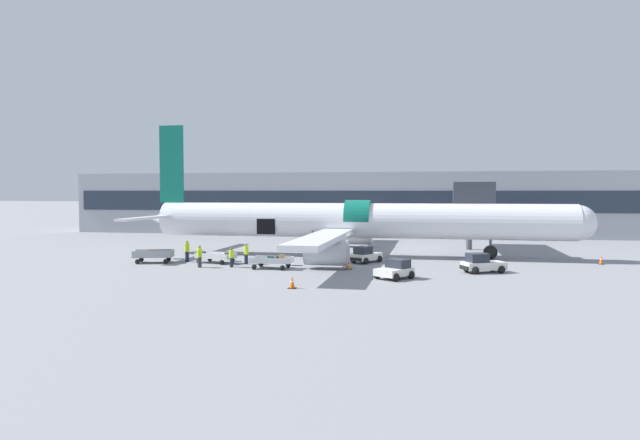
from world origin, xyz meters
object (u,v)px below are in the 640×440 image
baggage_tug_rear (482,264)px  baggage_cart_loading (216,258)px  baggage_cart_queued (273,262)px  ground_crew_driver (231,257)px  ground_crew_loader_b (200,256)px  ground_crew_loader_a (246,253)px  ground_crew_supervisor (187,251)px  airplane (352,222)px  baggage_tug_lead (395,270)px  baggage_tug_mid (366,256)px  baggage_cart_empty (154,256)px

baggage_tug_rear → baggage_cart_loading: bearing=176.0°
baggage_cart_queued → ground_crew_driver: bearing=177.6°
baggage_cart_loading → ground_crew_loader_b: ground_crew_loader_b is taller
ground_crew_loader_a → ground_crew_supervisor: 5.39m
baggage_cart_loading → baggage_tug_rear: bearing=-4.0°
ground_crew_loader_a → ground_crew_driver: (-0.53, -1.98, -0.08)m
airplane → ground_crew_driver: bearing=-131.6°
baggage_tug_lead → ground_crew_driver: 13.31m
baggage_cart_loading → ground_crew_loader_a: bearing=-4.3°
baggage_tug_mid → baggage_cart_loading: baggage_tug_mid is taller
baggage_cart_loading → baggage_cart_empty: baggage_cart_empty is taller
airplane → baggage_cart_empty: size_ratio=9.75×
baggage_cart_empty → ground_crew_supervisor: size_ratio=2.32×
baggage_tug_rear → baggage_cart_loading: 21.07m
baggage_tug_rear → ground_crew_driver: 18.89m
ground_crew_driver → ground_crew_loader_a: bearing=75.1°
baggage_tug_rear → baggage_cart_queued: (-15.52, -0.85, -0.12)m
ground_crew_driver → ground_crew_supervisor: 5.46m
ground_crew_supervisor → airplane: bearing=27.1°
baggage_cart_loading → baggage_cart_queued: 5.97m
baggage_cart_empty → baggage_cart_queued: bearing=-8.0°
airplane → baggage_tug_lead: airplane is taller
baggage_tug_lead → baggage_cart_empty: 20.62m
baggage_cart_loading → ground_crew_supervisor: ground_crew_supervisor is taller
baggage_cart_empty → ground_crew_supervisor: ground_crew_supervisor is taller
ground_crew_loader_b → ground_crew_driver: size_ratio=1.11×
ground_crew_driver → ground_crew_supervisor: size_ratio=0.86×
baggage_tug_mid → ground_crew_loader_a: 9.80m
baggage_tug_mid → airplane: bearing=112.0°
baggage_tug_lead → ground_crew_driver: (-12.87, 3.37, 0.24)m
baggage_tug_mid → ground_crew_loader_a: (-9.40, -2.76, 0.30)m
baggage_tug_mid → ground_crew_loader_b: 13.43m
baggage_tug_rear → ground_crew_driver: bearing=-177.8°
baggage_cart_queued → ground_crew_loader_a: size_ratio=2.39×
airplane → ground_crew_supervisor: (-12.97, -6.63, -2.19)m
baggage_tug_mid → ground_crew_loader_b: bearing=-156.4°
baggage_tug_lead → ground_crew_driver: size_ratio=1.93×
airplane → baggage_tug_rear: airplane is taller
baggage_tug_rear → baggage_cart_empty: baggage_tug_rear is taller
baggage_tug_lead → ground_crew_supervisor: size_ratio=1.66×
ground_crew_loader_a → ground_crew_supervisor: size_ratio=0.95×
baggage_tug_lead → ground_crew_supervisor: ground_crew_supervisor is taller
baggage_tug_lead → baggage_tug_rear: 7.26m
baggage_cart_loading → ground_crew_loader_a: (2.67, -0.20, 0.46)m
baggage_tug_mid → baggage_cart_loading: size_ratio=0.75×
baggage_tug_lead → baggage_cart_empty: bearing=166.8°
baggage_cart_queued → ground_crew_loader_b: (-5.73, -0.50, 0.41)m
airplane → baggage_tug_lead: size_ratio=13.60×
baggage_cart_loading → baggage_cart_queued: (5.50, -2.32, 0.06)m
airplane → baggage_tug_mid: airplane is taller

